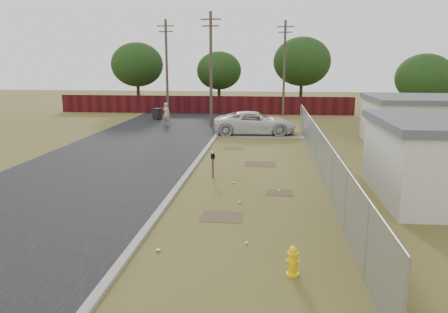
# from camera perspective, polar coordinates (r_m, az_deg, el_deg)

# --- Properties ---
(ground) EXTENTS (120.00, 120.00, 0.00)m
(ground) POSITION_cam_1_polar(r_m,az_deg,el_deg) (19.66, 3.65, -2.98)
(ground) COLOR olive
(ground) RESTS_ON ground
(street) EXTENTS (15.10, 60.00, 0.12)m
(street) POSITION_cam_1_polar(r_m,az_deg,el_deg) (28.50, -9.33, 1.70)
(street) COLOR black
(street) RESTS_ON ground
(chainlink_fence) EXTENTS (0.10, 27.06, 2.02)m
(chainlink_fence) POSITION_cam_1_polar(r_m,az_deg,el_deg) (20.59, 12.52, -0.26)
(chainlink_fence) COLOR #96989E
(chainlink_fence) RESTS_ON ground
(privacy_fence) EXTENTS (30.00, 0.12, 1.80)m
(privacy_fence) POSITION_cam_1_polar(r_m,az_deg,el_deg) (44.68, -2.68, 6.76)
(privacy_fence) COLOR #470F13
(privacy_fence) RESTS_ON ground
(utility_poles) EXTENTS (12.60, 8.24, 9.00)m
(utility_poles) POSITION_cam_1_polar(r_m,az_deg,el_deg) (39.88, -0.31, 11.58)
(utility_poles) COLOR #4C4032
(utility_poles) RESTS_ON ground
(horizon_trees) EXTENTS (33.32, 31.94, 7.78)m
(horizon_trees) POSITION_cam_1_polar(r_m,az_deg,el_deg) (42.52, 6.30, 11.46)
(horizon_trees) COLOR #362618
(horizon_trees) RESTS_ON ground
(fire_hydrant) EXTENTS (0.36, 0.37, 0.79)m
(fire_hydrant) POSITION_cam_1_polar(r_m,az_deg,el_deg) (11.13, 8.98, -13.37)
(fire_hydrant) COLOR yellow
(fire_hydrant) RESTS_ON ground
(mailbox) EXTENTS (0.25, 0.51, 1.17)m
(mailbox) POSITION_cam_1_polar(r_m,az_deg,el_deg) (19.69, -1.47, -0.15)
(mailbox) COLOR brown
(mailbox) RESTS_ON ground
(pickup_truck) EXTENTS (6.11, 3.16, 1.65)m
(pickup_truck) POSITION_cam_1_polar(r_m,az_deg,el_deg) (31.88, 4.06, 4.40)
(pickup_truck) COLOR silver
(pickup_truck) RESTS_ON ground
(pedestrian) EXTENTS (0.79, 0.65, 1.85)m
(pedestrian) POSITION_cam_1_polar(r_m,az_deg,el_deg) (37.07, -7.54, 5.58)
(pedestrian) COLOR tan
(pedestrian) RESTS_ON ground
(trash_bin) EXTENTS (0.89, 0.95, 1.05)m
(trash_bin) POSITION_cam_1_polar(r_m,az_deg,el_deg) (40.27, -8.73, 5.52)
(trash_bin) COLOR black
(trash_bin) RESTS_ON ground
(scattered_litter) EXTENTS (3.54, 11.47, 0.07)m
(scattered_litter) POSITION_cam_1_polar(r_m,az_deg,el_deg) (16.82, 2.31, -5.46)
(scattered_litter) COLOR silver
(scattered_litter) RESTS_ON ground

